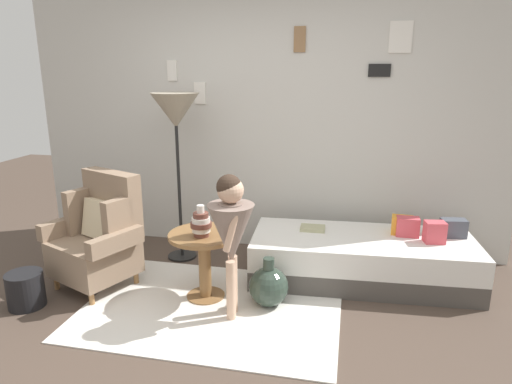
{
  "coord_description": "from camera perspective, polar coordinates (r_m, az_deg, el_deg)",
  "views": [
    {
      "loc": [
        0.88,
        -2.45,
        1.8
      ],
      "look_at": [
        0.15,
        0.95,
        0.85
      ],
      "focal_mm": 31.4,
      "sensor_mm": 36.0,
      "label": 1
    }
  ],
  "objects": [
    {
      "name": "side_table",
      "position": [
        3.62,
        -6.59,
        -7.61
      ],
      "size": [
        0.56,
        0.56,
        0.56
      ],
      "color": "olive",
      "rests_on": "ground"
    },
    {
      "name": "armchair",
      "position": [
        4.04,
        -19.29,
        -5.31
      ],
      "size": [
        0.89,
        0.79,
        0.97
      ],
      "color": "#9E7042",
      "rests_on": "ground"
    },
    {
      "name": "pillow_head",
      "position": [
        4.24,
        23.84,
        -4.22
      ],
      "size": [
        0.22,
        0.15,
        0.16
      ],
      "primitive_type": "cube",
      "rotation": [
        0.0,
        0.0,
        0.13
      ],
      "color": "#474C56",
      "rests_on": "daybed"
    },
    {
      "name": "magazine_basket",
      "position": [
        4.01,
        -27.28,
        -11.0
      ],
      "size": [
        0.28,
        0.28,
        0.28
      ],
      "primitive_type": "cylinder",
      "color": "black",
      "rests_on": "ground"
    },
    {
      "name": "rug",
      "position": [
        3.64,
        -5.62,
        -14.36
      ],
      "size": [
        1.98,
        1.41,
        0.01
      ],
      "primitive_type": "cube",
      "color": "silver",
      "rests_on": "ground"
    },
    {
      "name": "pillow_back",
      "position": [
        4.12,
        18.74,
        -4.2
      ],
      "size": [
        0.19,
        0.12,
        0.17
      ],
      "primitive_type": "cube",
      "rotation": [
        0.0,
        0.0,
        -0.0
      ],
      "color": "#D64C56",
      "rests_on": "daybed"
    },
    {
      "name": "pillow_mid",
      "position": [
        4.04,
        21.8,
        -4.78
      ],
      "size": [
        0.18,
        0.14,
        0.18
      ],
      "primitive_type": "cube",
      "rotation": [
        0.0,
        0.0,
        0.16
      ],
      "color": "#D64C56",
      "rests_on": "daybed"
    },
    {
      "name": "book_on_daybed",
      "position": [
        4.1,
        7.23,
        -4.6
      ],
      "size": [
        0.22,
        0.16,
        0.03
      ],
      "primitive_type": "cube",
      "rotation": [
        0.0,
        0.0,
        0.02
      ],
      "color": "#AEAD84",
      "rests_on": "daybed"
    },
    {
      "name": "gallery_wall",
      "position": [
        4.51,
        0.82,
        8.97
      ],
      "size": [
        4.8,
        0.12,
        2.6
      ],
      "color": "beige",
      "rests_on": "ground"
    },
    {
      "name": "pillow_extra",
      "position": [
        4.14,
        18.1,
        -4.05
      ],
      "size": [
        0.19,
        0.14,
        0.16
      ],
      "primitive_type": "cube",
      "rotation": [
        0.0,
        0.0,
        -0.09
      ],
      "color": "orange",
      "rests_on": "daybed"
    },
    {
      "name": "ground_plane",
      "position": [
        3.16,
        -6.65,
        -19.52
      ],
      "size": [
        12.0,
        12.0,
        0.0
      ],
      "primitive_type": "plane",
      "color": "#4C3D33"
    },
    {
      "name": "vase_striped",
      "position": [
        3.48,
        -7.02,
        -4.03
      ],
      "size": [
        0.17,
        0.17,
        0.25
      ],
      "color": "brown",
      "rests_on": "side_table"
    },
    {
      "name": "person_child",
      "position": [
        3.22,
        -3.2,
        -4.69
      ],
      "size": [
        0.34,
        0.34,
        1.1
      ],
      "color": "#D8AD8E",
      "rests_on": "ground"
    },
    {
      "name": "floor_lamp",
      "position": [
        4.22,
        -10.19,
        9.53
      ],
      "size": [
        0.45,
        0.45,
        1.6
      ],
      "color": "black",
      "rests_on": "ground"
    },
    {
      "name": "daybed",
      "position": [
        4.08,
        13.29,
        -8.23
      ],
      "size": [
        1.94,
        0.91,
        0.4
      ],
      "color": "#4C4742",
      "rests_on": "ground"
    },
    {
      "name": "demijohn_near",
      "position": [
        3.59,
        1.61,
        -11.91
      ],
      "size": [
        0.31,
        0.31,
        0.4
      ],
      "color": "#2D3D33",
      "rests_on": "ground"
    }
  ]
}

